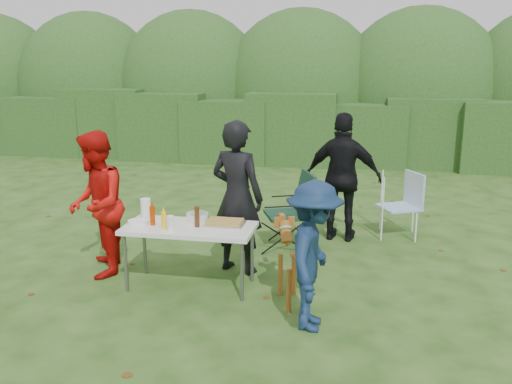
% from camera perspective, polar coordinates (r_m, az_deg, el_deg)
% --- Properties ---
extents(ground, '(80.00, 80.00, 0.00)m').
position_cam_1_polar(ground, '(6.58, -4.91, -9.55)').
color(ground, '#1E4211').
extents(hedge_row, '(22.00, 1.40, 1.70)m').
position_cam_1_polar(hedge_row, '(14.02, 3.95, 6.61)').
color(hedge_row, '#23471C').
rests_on(hedge_row, ground).
extents(shrub_backdrop, '(20.00, 2.60, 3.20)m').
position_cam_1_polar(shrub_backdrop, '(15.53, 4.73, 10.08)').
color(shrub_backdrop, '#3D6628').
rests_on(shrub_backdrop, ground).
extents(folding_table, '(1.50, 0.70, 0.74)m').
position_cam_1_polar(folding_table, '(6.29, -7.02, -4.05)').
color(folding_table, silver).
rests_on(folding_table, ground).
extents(person_cook, '(0.81, 0.65, 1.91)m').
position_cam_1_polar(person_cook, '(6.65, -1.99, -0.56)').
color(person_cook, black).
rests_on(person_cook, ground).
extents(person_red_jacket, '(0.95, 1.06, 1.78)m').
position_cam_1_polar(person_red_jacket, '(6.85, -16.48, -1.25)').
color(person_red_jacket, red).
rests_on(person_red_jacket, ground).
extents(person_black_puffy, '(1.14, 0.58, 1.88)m').
position_cam_1_polar(person_black_puffy, '(7.94, 9.14, 1.52)').
color(person_black_puffy, black).
rests_on(person_black_puffy, ground).
extents(child, '(0.61, 0.99, 1.49)m').
position_cam_1_polar(child, '(5.32, 6.09, -6.73)').
color(child, '#122747').
rests_on(child, ground).
extents(dog, '(0.64, 0.96, 0.84)m').
position_cam_1_polar(dog, '(5.92, 3.78, -7.85)').
color(dog, brown).
rests_on(dog, ground).
extents(camping_chair, '(0.88, 0.88, 1.08)m').
position_cam_1_polar(camping_chair, '(7.63, 3.34, -1.91)').
color(camping_chair, '#153524').
rests_on(camping_chair, ground).
extents(lawn_chair, '(0.78, 0.78, 0.98)m').
position_cam_1_polar(lawn_chair, '(8.38, 14.79, -1.28)').
color(lawn_chair, '#357FBD').
rests_on(lawn_chair, ground).
extents(food_tray, '(0.45, 0.30, 0.02)m').
position_cam_1_polar(food_tray, '(6.29, -3.29, -3.37)').
color(food_tray, '#B7B7BA').
rests_on(food_tray, folding_table).
extents(focaccia_bread, '(0.40, 0.26, 0.04)m').
position_cam_1_polar(focaccia_bread, '(6.28, -3.29, -3.13)').
color(focaccia_bread, '#AB893D').
rests_on(focaccia_bread, food_tray).
extents(mustard_bottle, '(0.06, 0.06, 0.20)m').
position_cam_1_polar(mustard_bottle, '(6.19, -9.67, -2.97)').
color(mustard_bottle, yellow).
rests_on(mustard_bottle, folding_table).
extents(ketchup_bottle, '(0.06, 0.06, 0.22)m').
position_cam_1_polar(ketchup_bottle, '(6.36, -10.85, -2.47)').
color(ketchup_bottle, '#AB2A00').
rests_on(ketchup_bottle, folding_table).
extents(beer_bottle, '(0.06, 0.06, 0.24)m').
position_cam_1_polar(beer_bottle, '(6.21, -6.23, -2.61)').
color(beer_bottle, '#47230F').
rests_on(beer_bottle, folding_table).
extents(paper_towel_roll, '(0.12, 0.12, 0.26)m').
position_cam_1_polar(paper_towel_roll, '(6.57, -11.53, -1.80)').
color(paper_towel_roll, white).
rests_on(paper_towel_roll, folding_table).
extents(cup_stack, '(0.08, 0.08, 0.18)m').
position_cam_1_polar(cup_stack, '(6.09, -8.97, -3.31)').
color(cup_stack, white).
rests_on(cup_stack, folding_table).
extents(pasta_bowl, '(0.26, 0.26, 0.10)m').
position_cam_1_polar(pasta_bowl, '(6.43, -6.18, -2.66)').
color(pasta_bowl, silver).
rests_on(pasta_bowl, folding_table).
extents(plate_stack, '(0.24, 0.24, 0.05)m').
position_cam_1_polar(plate_stack, '(6.43, -12.28, -3.14)').
color(plate_stack, white).
rests_on(plate_stack, folding_table).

